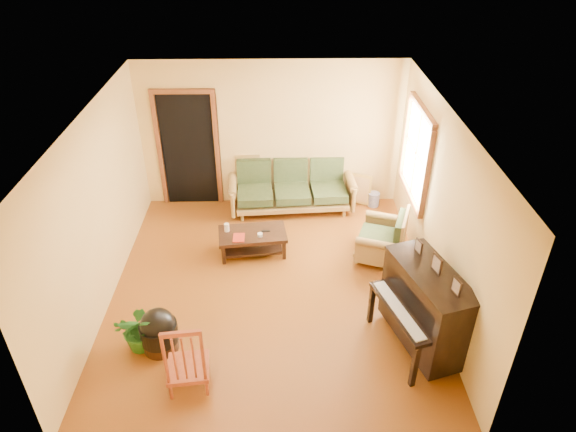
{
  "coord_description": "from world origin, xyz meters",
  "views": [
    {
      "loc": [
        0.13,
        -5.71,
        4.85
      ],
      "look_at": [
        0.24,
        0.2,
        1.1
      ],
      "focal_mm": 32.0,
      "sensor_mm": 36.0,
      "label": 1
    }
  ],
  "objects_px": {
    "armchair": "(381,234)",
    "footstool": "(159,335)",
    "sofa": "(292,186)",
    "red_chair": "(186,352)",
    "ceramic_crock": "(374,199)",
    "coffee_table": "(253,243)",
    "piano": "(425,309)",
    "potted_plant": "(140,329)"
  },
  "relations": [
    {
      "from": "coffee_table",
      "to": "ceramic_crock",
      "type": "bearing_deg",
      "value": 33.23
    },
    {
      "from": "ceramic_crock",
      "to": "footstool",
      "type": "bearing_deg",
      "value": -133.45
    },
    {
      "from": "sofa",
      "to": "armchair",
      "type": "relative_size",
      "value": 2.62
    },
    {
      "from": "coffee_table",
      "to": "potted_plant",
      "type": "height_order",
      "value": "potted_plant"
    },
    {
      "from": "coffee_table",
      "to": "red_chair",
      "type": "bearing_deg",
      "value": -104.06
    },
    {
      "from": "piano",
      "to": "potted_plant",
      "type": "height_order",
      "value": "piano"
    },
    {
      "from": "piano",
      "to": "ceramic_crock",
      "type": "height_order",
      "value": "piano"
    },
    {
      "from": "sofa",
      "to": "potted_plant",
      "type": "height_order",
      "value": "sofa"
    },
    {
      "from": "armchair",
      "to": "ceramic_crock",
      "type": "xyz_separation_m",
      "value": [
        0.16,
        1.53,
        -0.28
      ]
    },
    {
      "from": "armchair",
      "to": "ceramic_crock",
      "type": "height_order",
      "value": "armchair"
    },
    {
      "from": "armchair",
      "to": "ceramic_crock",
      "type": "distance_m",
      "value": 1.56
    },
    {
      "from": "footstool",
      "to": "potted_plant",
      "type": "distance_m",
      "value": 0.24
    },
    {
      "from": "sofa",
      "to": "footstool",
      "type": "distance_m",
      "value": 3.73
    },
    {
      "from": "piano",
      "to": "red_chair",
      "type": "height_order",
      "value": "piano"
    },
    {
      "from": "armchair",
      "to": "sofa",
      "type": "bearing_deg",
      "value": 152.1
    },
    {
      "from": "potted_plant",
      "to": "sofa",
      "type": "bearing_deg",
      "value": 59.38
    },
    {
      "from": "footstool",
      "to": "ceramic_crock",
      "type": "bearing_deg",
      "value": 46.55
    },
    {
      "from": "armchair",
      "to": "footstool",
      "type": "height_order",
      "value": "armchair"
    },
    {
      "from": "red_chair",
      "to": "ceramic_crock",
      "type": "height_order",
      "value": "red_chair"
    },
    {
      "from": "piano",
      "to": "ceramic_crock",
      "type": "distance_m",
      "value": 3.4
    },
    {
      "from": "footstool",
      "to": "ceramic_crock",
      "type": "xyz_separation_m",
      "value": [
        3.21,
        3.38,
        -0.09
      ]
    },
    {
      "from": "coffee_table",
      "to": "footstool",
      "type": "height_order",
      "value": "footstool"
    },
    {
      "from": "sofa",
      "to": "footstool",
      "type": "bearing_deg",
      "value": -121.36
    },
    {
      "from": "footstool",
      "to": "coffee_table",
      "type": "bearing_deg",
      "value": 61.62
    },
    {
      "from": "coffee_table",
      "to": "ceramic_crock",
      "type": "distance_m",
      "value": 2.55
    },
    {
      "from": "coffee_table",
      "to": "potted_plant",
      "type": "bearing_deg",
      "value": -123.37
    },
    {
      "from": "sofa",
      "to": "coffee_table",
      "type": "height_order",
      "value": "sofa"
    },
    {
      "from": "footstool",
      "to": "red_chair",
      "type": "relative_size",
      "value": 0.46
    },
    {
      "from": "sofa",
      "to": "footstool",
      "type": "xyz_separation_m",
      "value": [
        -1.72,
        -3.3,
        -0.24
      ]
    },
    {
      "from": "armchair",
      "to": "coffee_table",
      "type": "bearing_deg",
      "value": -164.28
    },
    {
      "from": "piano",
      "to": "potted_plant",
      "type": "relative_size",
      "value": 2.11
    },
    {
      "from": "coffee_table",
      "to": "footstool",
      "type": "distance_m",
      "value": 2.26
    },
    {
      "from": "piano",
      "to": "ceramic_crock",
      "type": "bearing_deg",
      "value": 73.74
    },
    {
      "from": "ceramic_crock",
      "to": "coffee_table",
      "type": "bearing_deg",
      "value": -146.77
    },
    {
      "from": "footstool",
      "to": "potted_plant",
      "type": "xyz_separation_m",
      "value": [
        -0.23,
        0.02,
        0.08
      ]
    },
    {
      "from": "armchair",
      "to": "piano",
      "type": "xyz_separation_m",
      "value": [
        0.2,
        -1.84,
        0.16
      ]
    },
    {
      "from": "armchair",
      "to": "piano",
      "type": "distance_m",
      "value": 1.86
    },
    {
      "from": "sofa",
      "to": "coffee_table",
      "type": "distance_m",
      "value": 1.49
    },
    {
      "from": "potted_plant",
      "to": "red_chair",
      "type": "bearing_deg",
      "value": -40.47
    },
    {
      "from": "red_chair",
      "to": "potted_plant",
      "type": "bearing_deg",
      "value": 133.28
    },
    {
      "from": "piano",
      "to": "coffee_table",
      "type": "bearing_deg",
      "value": 120.81
    },
    {
      "from": "potted_plant",
      "to": "ceramic_crock",
      "type": "bearing_deg",
      "value": 44.48
    }
  ]
}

